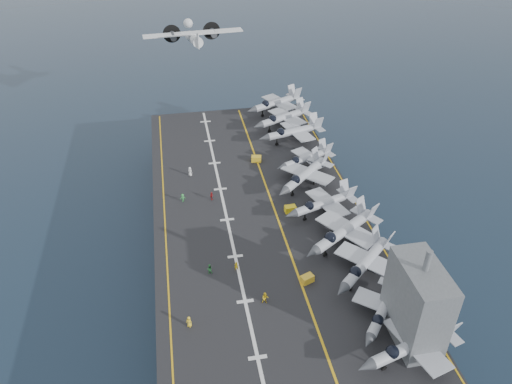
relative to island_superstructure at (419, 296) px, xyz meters
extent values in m
plane|color=#142135|center=(-15.00, 30.00, -17.90)|extent=(500.00, 500.00, 0.00)
cube|color=#56595E|center=(-15.00, 30.00, -12.90)|extent=(36.00, 90.00, 10.00)
cube|color=black|center=(-15.00, 30.00, -7.70)|extent=(38.00, 92.00, 0.40)
cube|color=gold|center=(-12.00, 30.00, -7.48)|extent=(0.35, 90.00, 0.02)
cube|color=silver|center=(-21.00, 30.00, -7.48)|extent=(0.50, 90.00, 0.02)
cube|color=gold|center=(-32.00, 30.00, -7.48)|extent=(0.25, 90.00, 0.02)
cube|color=gold|center=(3.50, 30.00, -7.48)|extent=(0.25, 90.00, 0.02)
imported|color=yellow|center=(-29.37, 6.85, -6.61)|extent=(1.28, 1.16, 1.78)
imported|color=gold|center=(-21.28, 16.86, -6.67)|extent=(1.14, 0.92, 1.65)
imported|color=#2D8D3E|center=(-25.49, 16.91, -6.64)|extent=(1.06, 0.72, 1.72)
imported|color=green|center=(-28.43, 37.16, -6.69)|extent=(1.09, 0.83, 1.62)
imported|color=#A31C1F|center=(-23.04, 36.73, -6.65)|extent=(1.14, 1.23, 1.71)
imported|color=white|center=(-26.41, 46.01, -6.52)|extent=(1.39, 1.38, 1.96)
imported|color=yellow|center=(-18.17, 9.20, -6.50)|extent=(1.32, 1.00, 2.00)
camera|label=1|loc=(-28.66, -40.77, 46.99)|focal=35.00mm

